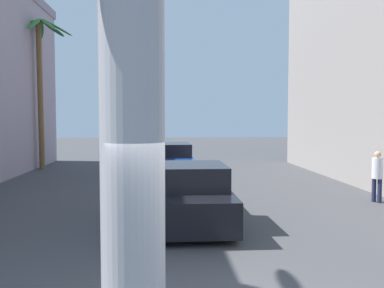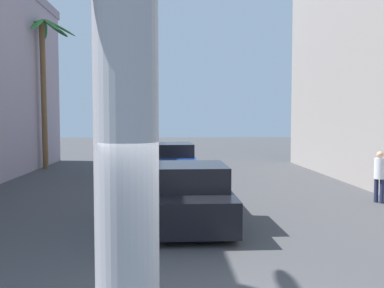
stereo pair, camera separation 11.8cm
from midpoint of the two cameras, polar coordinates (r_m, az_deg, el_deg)
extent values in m
plane|color=#424244|center=(15.32, -0.74, -6.85)|extent=(90.80, 90.80, 0.00)
cylinder|color=#9E9EA3|center=(4.68, -8.16, 17.28)|extent=(0.69, 0.69, 7.74)
cylinder|color=black|center=(13.28, -4.28, -7.06)|extent=(0.23, 0.64, 0.64)
cylinder|color=black|center=(13.38, 3.54, -6.98)|extent=(0.23, 0.64, 0.64)
cylinder|color=black|center=(9.84, -4.56, -10.82)|extent=(0.23, 0.64, 0.64)
cylinder|color=black|center=(9.97, 6.05, -10.64)|extent=(0.23, 0.64, 0.64)
cube|color=black|center=(11.53, 0.12, -7.46)|extent=(1.95, 5.05, 0.80)
cube|color=black|center=(11.04, 0.25, -4.27)|extent=(1.77, 2.13, 0.60)
cylinder|color=black|center=(21.83, -4.89, -2.91)|extent=(0.25, 0.65, 0.64)
cylinder|color=black|center=(21.92, -0.17, -2.88)|extent=(0.25, 0.65, 0.64)
cylinder|color=black|center=(18.66, -4.81, -4.00)|extent=(0.25, 0.65, 0.64)
cylinder|color=black|center=(18.77, 0.71, -3.95)|extent=(0.25, 0.65, 0.64)
cube|color=navy|center=(20.25, -2.31, -2.72)|extent=(2.09, 4.63, 0.80)
cube|color=black|center=(20.18, -2.31, -0.75)|extent=(1.85, 2.58, 0.60)
cylinder|color=brown|center=(24.35, -19.03, 6.02)|extent=(0.31, 0.47, 7.81)
ellipsoid|color=#27772D|center=(24.53, -16.95, 14.60)|extent=(1.60, 0.37, 0.97)
ellipsoid|color=#255E2D|center=(25.37, -17.49, 14.41)|extent=(1.19, 1.64, 0.70)
ellipsoid|color=#1F692D|center=(25.63, -19.01, 14.15)|extent=(0.81, 1.68, 0.86)
ellipsoid|color=#2F5C2D|center=(25.25, -20.71, 14.22)|extent=(1.64, 0.83, 0.94)
ellipsoid|color=#27672D|center=(24.66, -21.09, 14.73)|extent=(1.71, 1.06, 0.63)
ellipsoid|color=#2B792D|center=(23.96, -19.78, 14.84)|extent=(0.50, 1.64, 0.94)
ellipsoid|color=#316D2D|center=(23.98, -18.08, 14.90)|extent=(1.34, 1.47, 0.89)
cylinder|color=#1E233F|center=(15.28, 23.56, -5.69)|extent=(0.14, 0.14, 0.78)
cylinder|color=#1E233F|center=(15.18, 24.20, -5.76)|extent=(0.14, 0.14, 0.78)
cylinder|color=silver|center=(15.14, 23.94, -3.01)|extent=(0.47, 0.47, 0.67)
sphere|color=tan|center=(15.10, 23.98, -1.32)|extent=(0.22, 0.22, 0.22)
camera|label=1|loc=(0.06, -89.66, 0.02)|focal=40.00mm
camera|label=2|loc=(0.06, 90.34, -0.02)|focal=40.00mm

